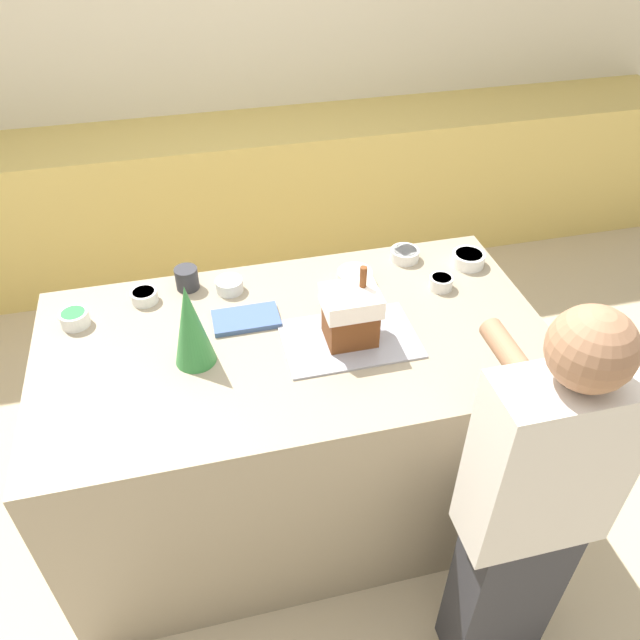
{
  "coord_description": "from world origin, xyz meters",
  "views": [
    {
      "loc": [
        -0.3,
        -1.63,
        2.38
      ],
      "look_at": [
        0.09,
        0.0,
        1.01
      ],
      "focal_mm": 35.0,
      "sensor_mm": 36.0,
      "label": 1
    }
  ],
  "objects_px": {
    "candy_bowl_behind_tray": "(144,296)",
    "candy_bowl_near_tray_right": "(229,285)",
    "baking_tray": "(350,339)",
    "cookbook": "(246,319)",
    "gingerbread_house": "(351,314)",
    "candy_bowl_beside_tree": "(441,282)",
    "decorative_tree": "(190,325)",
    "candy_bowl_far_right": "(355,277)",
    "candy_bowl_center_rear": "(74,318)",
    "mug": "(187,278)",
    "candy_bowl_near_tray_left": "(405,254)",
    "person": "(529,515)",
    "candy_bowl_front_corner": "(468,259)"
  },
  "relations": [
    {
      "from": "candy_bowl_behind_tray",
      "to": "candy_bowl_near_tray_right",
      "type": "bearing_deg",
      "value": -1.61
    },
    {
      "from": "baking_tray",
      "to": "cookbook",
      "type": "relative_size",
      "value": 1.95
    },
    {
      "from": "gingerbread_house",
      "to": "candy_bowl_beside_tree",
      "type": "distance_m",
      "value": 0.48
    },
    {
      "from": "decorative_tree",
      "to": "candy_bowl_behind_tray",
      "type": "xyz_separation_m",
      "value": [
        -0.16,
        0.37,
        -0.13
      ]
    },
    {
      "from": "decorative_tree",
      "to": "candy_bowl_far_right",
      "type": "bearing_deg",
      "value": 25.04
    },
    {
      "from": "gingerbread_house",
      "to": "candy_bowl_behind_tray",
      "type": "distance_m",
      "value": 0.8
    },
    {
      "from": "baking_tray",
      "to": "candy_bowl_center_rear",
      "type": "xyz_separation_m",
      "value": [
        -0.93,
        0.31,
        0.03
      ]
    },
    {
      "from": "candy_bowl_beside_tree",
      "to": "candy_bowl_center_rear",
      "type": "bearing_deg",
      "value": 175.78
    },
    {
      "from": "mug",
      "to": "gingerbread_house",
      "type": "bearing_deg",
      "value": -40.16
    },
    {
      "from": "candy_bowl_beside_tree",
      "to": "mug",
      "type": "bearing_deg",
      "value": 166.31
    },
    {
      "from": "candy_bowl_behind_tray",
      "to": "cookbook",
      "type": "height_order",
      "value": "candy_bowl_behind_tray"
    },
    {
      "from": "gingerbread_house",
      "to": "candy_bowl_near_tray_left",
      "type": "relative_size",
      "value": 2.34
    },
    {
      "from": "candy_bowl_beside_tree",
      "to": "candy_bowl_near_tray_left",
      "type": "height_order",
      "value": "candy_bowl_beside_tree"
    },
    {
      "from": "candy_bowl_beside_tree",
      "to": "candy_bowl_far_right",
      "type": "bearing_deg",
      "value": 161.04
    },
    {
      "from": "decorative_tree",
      "to": "candy_bowl_center_rear",
      "type": "relative_size",
      "value": 3.0
    },
    {
      "from": "baking_tray",
      "to": "candy_bowl_center_rear",
      "type": "height_order",
      "value": "candy_bowl_center_rear"
    },
    {
      "from": "candy_bowl_near_tray_left",
      "to": "mug",
      "type": "height_order",
      "value": "mug"
    },
    {
      "from": "candy_bowl_near_tray_left",
      "to": "candy_bowl_center_rear",
      "type": "bearing_deg",
      "value": -174.64
    },
    {
      "from": "candy_bowl_near_tray_left",
      "to": "cookbook",
      "type": "distance_m",
      "value": 0.73
    },
    {
      "from": "candy_bowl_beside_tree",
      "to": "person",
      "type": "bearing_deg",
      "value": -94.99
    },
    {
      "from": "decorative_tree",
      "to": "candy_bowl_beside_tree",
      "type": "xyz_separation_m",
      "value": [
        0.95,
        0.19,
        -0.13
      ]
    },
    {
      "from": "candy_bowl_center_rear",
      "to": "candy_bowl_behind_tray",
      "type": "xyz_separation_m",
      "value": [
        0.24,
        0.08,
        -0.01
      ]
    },
    {
      "from": "candy_bowl_near_tray_left",
      "to": "decorative_tree",
      "type": "bearing_deg",
      "value": -155.06
    },
    {
      "from": "gingerbread_house",
      "to": "candy_bowl_center_rear",
      "type": "relative_size",
      "value": 2.68
    },
    {
      "from": "candy_bowl_beside_tree",
      "to": "candy_bowl_far_right",
      "type": "distance_m",
      "value": 0.33
    },
    {
      "from": "baking_tray",
      "to": "candy_bowl_center_rear",
      "type": "bearing_deg",
      "value": 161.51
    },
    {
      "from": "candy_bowl_near_tray_right",
      "to": "cookbook",
      "type": "bearing_deg",
      "value": -80.29
    },
    {
      "from": "candy_bowl_near_tray_right",
      "to": "mug",
      "type": "xyz_separation_m",
      "value": [
        -0.15,
        0.06,
        0.02
      ]
    },
    {
      "from": "gingerbread_house",
      "to": "cookbook",
      "type": "xyz_separation_m",
      "value": [
        -0.34,
        0.19,
        -0.1
      ]
    },
    {
      "from": "candy_bowl_far_right",
      "to": "candy_bowl_front_corner",
      "type": "xyz_separation_m",
      "value": [
        0.48,
        0.02,
        -0.0
      ]
    },
    {
      "from": "cookbook",
      "to": "candy_bowl_beside_tree",
      "type": "bearing_deg",
      "value": 1.87
    },
    {
      "from": "gingerbread_house",
      "to": "candy_bowl_center_rear",
      "type": "height_order",
      "value": "gingerbread_house"
    },
    {
      "from": "cookbook",
      "to": "mug",
      "type": "relative_size",
      "value": 2.71
    },
    {
      "from": "cookbook",
      "to": "person",
      "type": "bearing_deg",
      "value": -52.69
    },
    {
      "from": "decorative_tree",
      "to": "cookbook",
      "type": "relative_size",
      "value": 1.29
    },
    {
      "from": "baking_tray",
      "to": "person",
      "type": "distance_m",
      "value": 0.8
    },
    {
      "from": "candy_bowl_near_tray_right",
      "to": "mug",
      "type": "bearing_deg",
      "value": 159.61
    },
    {
      "from": "candy_bowl_near_tray_right",
      "to": "candy_bowl_far_right",
      "type": "xyz_separation_m",
      "value": [
        0.48,
        -0.07,
        0.0
      ]
    },
    {
      "from": "person",
      "to": "cookbook",
      "type": "bearing_deg",
      "value": 127.31
    },
    {
      "from": "baking_tray",
      "to": "decorative_tree",
      "type": "height_order",
      "value": "decorative_tree"
    },
    {
      "from": "person",
      "to": "decorative_tree",
      "type": "bearing_deg",
      "value": 140.22
    },
    {
      "from": "candy_bowl_near_tray_right",
      "to": "candy_bowl_behind_tray",
      "type": "height_order",
      "value": "candy_bowl_near_tray_right"
    },
    {
      "from": "baking_tray",
      "to": "decorative_tree",
      "type": "xyz_separation_m",
      "value": [
        -0.53,
        0.02,
        0.15
      ]
    },
    {
      "from": "candy_bowl_far_right",
      "to": "candy_bowl_near_tray_right",
      "type": "bearing_deg",
      "value": 172.2
    },
    {
      "from": "gingerbread_house",
      "to": "decorative_tree",
      "type": "relative_size",
      "value": 0.89
    },
    {
      "from": "baking_tray",
      "to": "candy_bowl_near_tray_left",
      "type": "bearing_deg",
      "value": 50.61
    },
    {
      "from": "candy_bowl_behind_tray",
      "to": "cookbook",
      "type": "relative_size",
      "value": 0.42
    },
    {
      "from": "candy_bowl_center_rear",
      "to": "person",
      "type": "relative_size",
      "value": 0.07
    },
    {
      "from": "gingerbread_house",
      "to": "candy_bowl_behind_tray",
      "type": "bearing_deg",
      "value": 150.21
    },
    {
      "from": "gingerbread_house",
      "to": "mug",
      "type": "distance_m",
      "value": 0.69
    }
  ]
}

